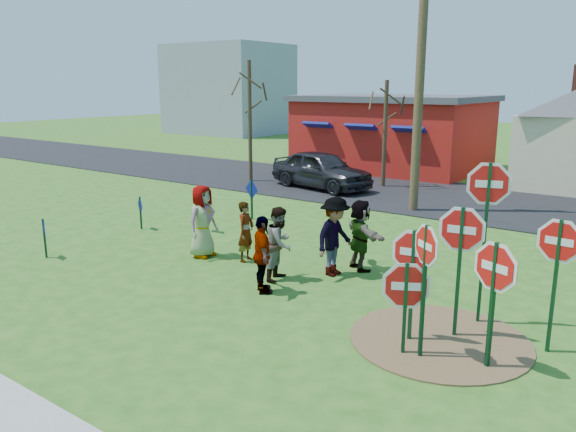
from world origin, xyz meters
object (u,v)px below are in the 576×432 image
stop_sign_c (425,261)px  person_b (246,232)px  utility_pole (421,58)px  stop_sign_a (413,261)px  person_a (203,221)px  stop_sign_d (558,253)px  stop_sign_b (487,202)px  suv (321,169)px

stop_sign_c → person_b: size_ratio=1.55×
utility_pole → stop_sign_c: bearing=-65.9°
person_b → stop_sign_c: bearing=-121.5°
stop_sign_a → person_b: size_ratio=1.39×
stop_sign_a → person_a: bearing=160.4°
stop_sign_c → stop_sign_d: bearing=78.0°
stop_sign_b → suv: size_ratio=0.68×
stop_sign_b → suv: bearing=114.2°
stop_sign_b → stop_sign_d: stop_sign_b is taller
stop_sign_b → stop_sign_c: stop_sign_b is taller
utility_pole → suv: bearing=161.1°
stop_sign_a → person_a: (-6.54, 1.49, -0.52)m
suv → person_a: bearing=-153.3°
suv → stop_sign_a: bearing=-130.0°
stop_sign_b → person_b: size_ratio=2.08×
stop_sign_c → person_a: (-6.96, 1.99, -0.74)m
stop_sign_a → stop_sign_d: 2.35m
stop_sign_c → suv: (-9.73, 12.18, -0.84)m
suv → person_b: bearing=-146.7°
suv → stop_sign_b: bearing=-123.9°
stop_sign_b → stop_sign_c: bearing=-120.2°
stop_sign_c → utility_pole: bearing=150.9°
person_a → utility_pole: bearing=-17.7°
stop_sign_b → person_a: (-7.30, 0.00, -1.42)m
stop_sign_b → person_a: size_ratio=1.69×
stop_sign_d → suv: bearing=143.0°
utility_pole → stop_sign_d: bearing=-54.6°
stop_sign_a → suv: (-9.32, 11.68, -0.62)m
stop_sign_a → stop_sign_c: size_ratio=0.90×
person_a → stop_sign_b: bearing=-92.6°
utility_pole → stop_sign_a: bearing=-66.8°
person_a → person_b: size_ratio=1.23×
stop_sign_b → person_b: 6.34m
suv → utility_pole: size_ratio=0.47×
stop_sign_b → suv: (-10.08, 10.19, -1.52)m
suv → utility_pole: (5.06, -1.73, 4.50)m
stop_sign_a → suv: stop_sign_a is taller
stop_sign_d → person_b: (-7.48, 0.88, -0.99)m
stop_sign_d → person_b: 7.60m
person_a → person_b: bearing=-75.1°
person_b → utility_pole: (1.11, 8.09, 4.58)m
stop_sign_d → person_b: size_ratio=1.58×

